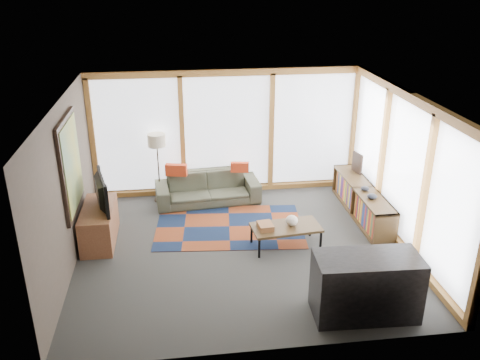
{
  "coord_description": "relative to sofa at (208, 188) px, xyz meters",
  "views": [
    {
      "loc": [
        -1.02,
        -7.45,
        4.44
      ],
      "look_at": [
        0.0,
        0.4,
        1.1
      ],
      "focal_mm": 38.0,
      "sensor_mm": 36.0,
      "label": 1
    }
  ],
  "objects": [
    {
      "name": "tv_console",
      "position": [
        -1.98,
        -1.36,
        0.01
      ],
      "size": [
        0.53,
        1.27,
        0.63
      ],
      "primitive_type": "cube",
      "color": "brown",
      "rests_on": "ground"
    },
    {
      "name": "book_stack",
      "position": [
        0.83,
        -2.01,
        0.13
      ],
      "size": [
        0.26,
        0.31,
        0.1
      ],
      "primitive_type": "cube",
      "rotation": [
        0.0,
        0.0,
        0.1
      ],
      "color": "brown",
      "rests_on": "coffee_table"
    },
    {
      "name": "rug",
      "position": [
        0.31,
        -1.15,
        -0.3
      ],
      "size": [
        2.82,
        1.96,
        0.01
      ],
      "primitive_type": "cube",
      "rotation": [
        0.0,
        0.0,
        -0.09
      ],
      "color": "maroon",
      "rests_on": "ground"
    },
    {
      "name": "vase",
      "position": [
        1.29,
        -1.94,
        0.17
      ],
      "size": [
        0.25,
        0.25,
        0.18
      ],
      "primitive_type": "ellipsoid",
      "rotation": [
        0.0,
        0.0,
        -0.24
      ],
      "color": "beige",
      "rests_on": "coffee_table"
    },
    {
      "name": "bowl_b",
      "position": [
        2.86,
        -1.16,
        0.33
      ],
      "size": [
        0.18,
        0.18,
        0.08
      ],
      "primitive_type": "ellipsoid",
      "rotation": [
        0.0,
        0.0,
        0.11
      ],
      "color": "black",
      "rests_on": "bookshelf"
    },
    {
      "name": "shelf_picture",
      "position": [
        3.0,
        -0.27,
        0.5
      ],
      "size": [
        0.11,
        0.31,
        0.41
      ],
      "primitive_type": "cube",
      "rotation": [
        0.0,
        0.0,
        0.24
      ],
      "color": "black",
      "rests_on": "bookshelf"
    },
    {
      "name": "floor_lamp",
      "position": [
        -0.96,
        0.19,
        0.41
      ],
      "size": [
        0.36,
        0.36,
        1.43
      ],
      "primitive_type": null,
      "color": "black",
      "rests_on": "ground"
    },
    {
      "name": "room_envelope",
      "position": [
        0.95,
        -1.39,
        1.24
      ],
      "size": [
        5.52,
        5.02,
        2.62
      ],
      "color": "#42392F",
      "rests_on": "ground"
    },
    {
      "name": "bar_counter",
      "position": [
        1.88,
        -3.9,
        0.15
      ],
      "size": [
        1.44,
        0.72,
        0.89
      ],
      "primitive_type": "cube",
      "rotation": [
        0.0,
        0.0,
        -0.04
      ],
      "color": "black",
      "rests_on": "ground"
    },
    {
      "name": "pillow_left",
      "position": [
        -0.61,
        0.01,
        0.42
      ],
      "size": [
        0.44,
        0.22,
        0.23
      ],
      "primitive_type": "cube",
      "rotation": [
        0.0,
        0.0,
        -0.24
      ],
      "color": "#BC3718",
      "rests_on": "sofa"
    },
    {
      "name": "coffee_table",
      "position": [
        1.19,
        -1.97,
        -0.11
      ],
      "size": [
        1.21,
        0.7,
        0.39
      ],
      "primitive_type": null,
      "rotation": [
        0.0,
        0.0,
        0.11
      ],
      "color": "#372613",
      "rests_on": "ground"
    },
    {
      "name": "bookshelf",
      "position": [
        2.89,
        -0.99,
        -0.01
      ],
      "size": [
        0.43,
        2.37,
        0.59
      ],
      "primitive_type": null,
      "color": "#372613",
      "rests_on": "ground"
    },
    {
      "name": "bowl_a",
      "position": [
        2.85,
        -1.51,
        0.34
      ],
      "size": [
        0.22,
        0.22,
        0.09
      ],
      "primitive_type": "ellipsoid",
      "rotation": [
        0.0,
        0.0,
        0.26
      ],
      "color": "black",
      "rests_on": "bookshelf"
    },
    {
      "name": "television",
      "position": [
        -1.95,
        -1.37,
        0.63
      ],
      "size": [
        0.37,
        1.02,
        0.59
      ],
      "primitive_type": "imported",
      "rotation": [
        0.0,
        0.0,
        1.81
      ],
      "color": "black",
      "rests_on": "tv_console"
    },
    {
      "name": "sofa",
      "position": [
        0.0,
        0.0,
        0.0
      ],
      "size": [
        2.13,
        0.99,
        0.6
      ],
      "primitive_type": "imported",
      "rotation": [
        0.0,
        0.0,
        0.09
      ],
      "color": "#353627",
      "rests_on": "ground"
    },
    {
      "name": "pillow_right",
      "position": [
        0.66,
        0.04,
        0.4
      ],
      "size": [
        0.38,
        0.17,
        0.2
      ],
      "primitive_type": "cube",
      "rotation": [
        0.0,
        0.0,
        -0.17
      ],
      "color": "#BC3718",
      "rests_on": "sofa"
    },
    {
      "name": "ground",
      "position": [
        0.46,
        -1.95,
        -0.3
      ],
      "size": [
        5.5,
        5.5,
        0.0
      ],
      "primitive_type": "plane",
      "color": "#2B2B29",
      "rests_on": "ground"
    }
  ]
}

